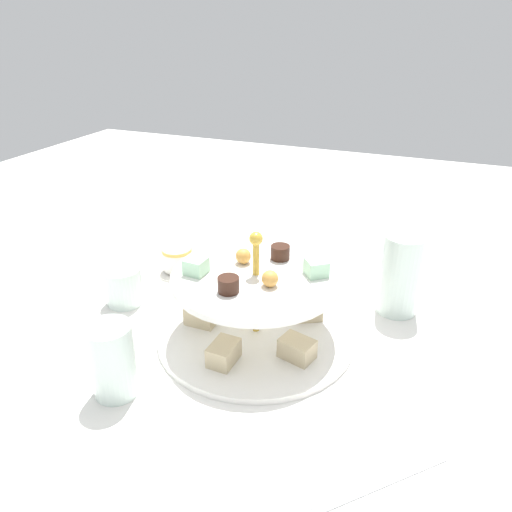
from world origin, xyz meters
The scene contains 8 objects.
ground_plane centered at (0.00, 0.00, 0.00)m, with size 2.40×2.40×0.00m, color white.
tiered_serving_stand centered at (0.00, 0.00, 0.05)m, with size 0.31×0.31×0.18m.
water_glass_tall_right centered at (-0.19, -0.16, 0.07)m, with size 0.07×0.07×0.14m, color silver.
water_glass_short_left centered at (0.25, -0.01, 0.03)m, with size 0.06×0.06×0.07m, color silver.
teacup_with_saucer centered at (0.22, -0.14, 0.02)m, with size 0.09×0.09×0.05m.
butter_knife_left centered at (-0.23, 0.20, 0.00)m, with size 0.17×0.01×0.00m, color silver.
butter_knife_right centered at (0.06, -0.29, 0.00)m, with size 0.17×0.01×0.00m, color silver.
water_glass_mid_back centered at (0.13, 0.19, 0.05)m, with size 0.06×0.06×0.10m, color silver.
Camera 1 is at (-0.23, 0.58, 0.45)m, focal length 33.59 mm.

